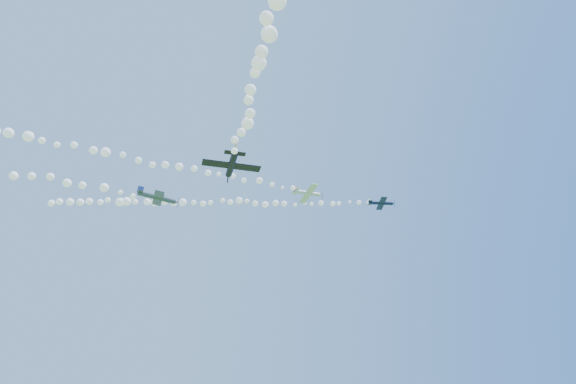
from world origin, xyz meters
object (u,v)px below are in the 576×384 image
object	(u,v)px
plane_navy	(381,203)
plane_white	(308,193)
plane_grey	(158,198)
plane_black	(232,165)

from	to	relation	value
plane_navy	plane_white	bearing A→B (deg)	-146.50
plane_white	plane_grey	size ratio (longest dim) A/B	0.93
plane_white	plane_navy	size ratio (longest dim) A/B	1.03
plane_white	plane_navy	bearing A→B (deg)	12.54
plane_navy	plane_black	bearing A→B (deg)	-126.59
plane_navy	plane_grey	world-z (taller)	plane_navy
plane_navy	plane_black	xyz separation A→B (m)	(-37.18, -29.97, -16.05)
plane_navy	plane_grey	bearing A→B (deg)	-149.63
plane_grey	plane_navy	bearing A→B (deg)	11.13
plane_white	plane_navy	distance (m)	20.43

